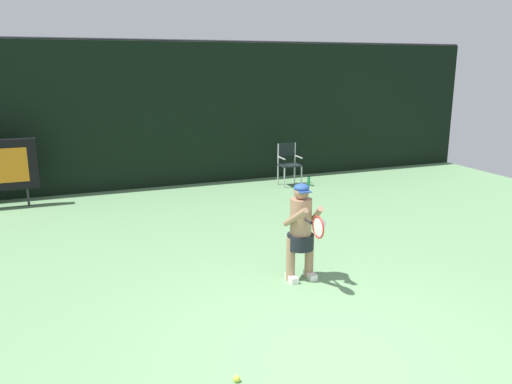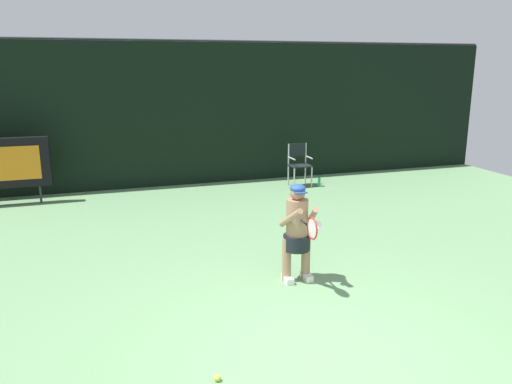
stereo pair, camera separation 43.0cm
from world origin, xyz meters
The scene contains 7 objects.
ground centered at (0.00, -0.19, -0.01)m, with size 18.00×22.00×0.03m.
backdrop_screen centered at (0.00, 8.50, 1.81)m, with size 18.00×0.12×3.66m.
umpire_chair centered at (2.91, 7.42, 0.62)m, with size 0.52×0.44×1.08m.
water_bottle centered at (3.34, 7.11, 0.12)m, with size 0.07×0.07×0.27m.
tennis_player centered at (0.54, 1.93, 0.77)m, with size 0.53×0.60×1.43m.
tennis_racket centered at (0.54, 1.44, 0.95)m, with size 0.03×0.60×0.31m.
tennis_ball_loose centered at (-1.14, -0.09, 0.03)m, with size 0.07×0.07×0.07m.
Camera 2 is at (-2.17, -4.42, 3.06)m, focal length 35.69 mm.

